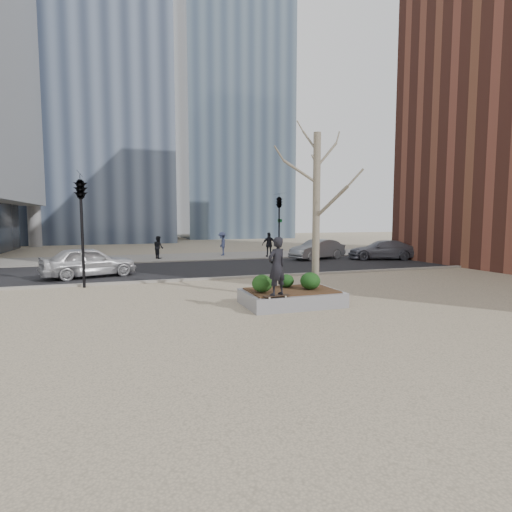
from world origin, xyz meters
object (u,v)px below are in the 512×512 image
object	(u,v)px
skateboard	(277,296)
police_car	(89,262)
skateboarder	(277,266)
planter	(291,298)

from	to	relation	value
skateboard	police_car	bearing A→B (deg)	117.16
skateboarder	police_car	distance (m)	11.00
skateboard	police_car	xyz separation A→B (m)	(-5.66, 9.41, 0.25)
skateboarder	police_car	size ratio (longest dim) A/B	0.40
planter	police_car	xyz separation A→B (m)	(-6.51, 8.53, 0.51)
police_car	planter	bearing A→B (deg)	-160.94
planter	skateboard	size ratio (longest dim) A/B	3.85
skateboarder	police_car	bearing A→B (deg)	-81.58
planter	skateboard	bearing A→B (deg)	-133.98
skateboard	skateboarder	distance (m)	0.88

